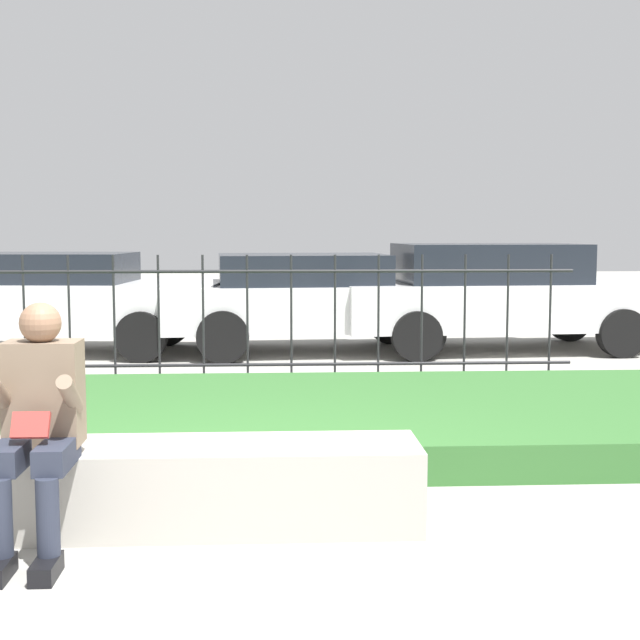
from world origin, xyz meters
TOP-DOWN VIEW (x-y plane):
  - ground_plane at (0.00, 0.00)m, footprint 60.00×60.00m
  - stone_bench at (-0.31, 0.00)m, footprint 2.73×0.58m
  - person_seated_reader at (-0.93, -0.32)m, footprint 0.42×0.73m
  - grass_berm at (0.00, 2.20)m, footprint 8.62×3.00m
  - iron_fence at (0.00, 4.12)m, footprint 6.62×0.03m
  - car_parked_center at (0.78, 7.08)m, footprint 4.12×2.15m
  - car_parked_right at (3.29, 7.11)m, footprint 4.44×2.14m
  - car_parked_left at (-2.76, 7.18)m, footprint 4.70×2.09m

SIDE VIEW (x-z plane):
  - ground_plane at x=0.00m, z-range 0.00..0.00m
  - grass_berm at x=0.00m, z-range 0.00..0.26m
  - stone_bench at x=-0.31m, z-range -0.03..0.44m
  - person_seated_reader at x=-0.93m, z-range 0.06..1.33m
  - car_parked_center at x=0.78m, z-range 0.06..1.37m
  - iron_fence at x=0.00m, z-range 0.03..1.42m
  - car_parked_left at x=-2.76m, z-range 0.06..1.39m
  - car_parked_right at x=3.29m, z-range 0.04..1.49m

